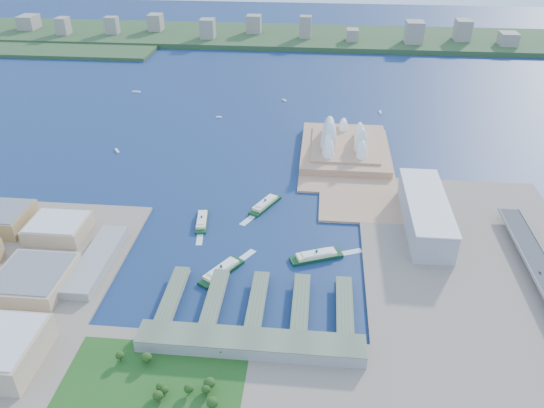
# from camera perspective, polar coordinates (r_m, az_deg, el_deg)

# --- Properties ---
(ground) EXTENTS (3000.00, 3000.00, 0.00)m
(ground) POSITION_cam_1_polar(r_m,az_deg,el_deg) (586.60, -2.04, -5.86)
(ground) COLOR #10254A
(ground) RESTS_ON ground
(east_land) EXTENTS (240.00, 500.00, 3.00)m
(east_land) POSITION_cam_1_polar(r_m,az_deg,el_deg) (570.18, 22.31, -9.70)
(east_land) COLOR gray
(east_land) RESTS_ON ground
(peninsula) EXTENTS (135.00, 220.00, 3.00)m
(peninsula) POSITION_cam_1_polar(r_m,az_deg,el_deg) (806.14, 7.96, 4.94)
(peninsula) COLOR tan
(peninsula) RESTS_ON ground
(far_shore) EXTENTS (2200.00, 260.00, 12.00)m
(far_shore) POSITION_cam_1_polar(r_m,az_deg,el_deg) (1487.16, 2.97, 17.51)
(far_shore) COLOR #2D4926
(far_shore) RESTS_ON ground
(opera_house) EXTENTS (134.00, 180.00, 58.00)m
(opera_house) POSITION_cam_1_polar(r_m,az_deg,el_deg) (811.56, 7.91, 7.50)
(opera_house) COLOR white
(opera_house) RESTS_ON peninsula
(toaster_building) EXTENTS (45.00, 155.00, 35.00)m
(toaster_building) POSITION_cam_1_polar(r_m,az_deg,el_deg) (650.61, 16.16, -0.96)
(toaster_building) COLOR #98989E
(toaster_building) RESTS_ON east_land
(ferry_wharves) EXTENTS (184.00, 90.00, 9.30)m
(ferry_wharves) POSITION_cam_1_polar(r_m,az_deg,el_deg) (524.49, -1.56, -10.43)
(ferry_wharves) COLOR #515F48
(ferry_wharves) RESTS_ON ground
(terminal_building) EXTENTS (200.00, 28.00, 12.00)m
(terminal_building) POSITION_cam_1_polar(r_m,az_deg,el_deg) (478.32, -2.33, -14.78)
(terminal_building) COLOR gray
(terminal_building) RESTS_ON south_land
(park) EXTENTS (150.00, 110.00, 16.00)m
(park) POSITION_cam_1_polar(r_m,az_deg,el_deg) (455.40, -13.22, -18.54)
(park) COLOR #194714
(park) RESTS_ON south_land
(far_skyline) EXTENTS (1900.00, 140.00, 55.00)m
(far_skyline) POSITION_cam_1_polar(r_m,az_deg,el_deg) (1460.21, 2.96, 18.61)
(far_skyline) COLOR gray
(far_skyline) RESTS_ON far_shore
(ferry_a) EXTENTS (19.62, 52.40, 9.67)m
(ferry_a) POSITION_cam_1_polar(r_m,az_deg,el_deg) (648.34, -7.57, -1.65)
(ferry_a) COLOR #0E3A19
(ferry_a) RESTS_ON ground
(ferry_b) EXTENTS (38.35, 56.61, 10.64)m
(ferry_b) POSITION_cam_1_polar(r_m,az_deg,el_deg) (675.04, -0.74, 0.13)
(ferry_b) COLOR #0E3A19
(ferry_b) RESTS_ON ground
(ferry_c) EXTENTS (43.53, 56.76, 10.95)m
(ferry_c) POSITION_cam_1_polar(r_m,az_deg,el_deg) (564.08, -5.48, -7.03)
(ferry_c) COLOR #0E3A19
(ferry_c) RESTS_ON ground
(ferry_d) EXTENTS (60.15, 36.01, 11.13)m
(ferry_d) POSITION_cam_1_polar(r_m,az_deg,el_deg) (584.78, 4.80, -5.42)
(ferry_d) COLOR #0E3A19
(ferry_d) RESTS_ON ground
(boat_a) EXTENTS (11.25, 14.17, 2.82)m
(boat_a) POSITION_cam_1_polar(r_m,az_deg,el_deg) (856.29, -16.33, 5.55)
(boat_a) COLOR white
(boat_a) RESTS_ON ground
(boat_b) EXTENTS (10.45, 4.99, 2.71)m
(boat_b) POSITION_cam_1_polar(r_m,az_deg,el_deg) (954.80, -5.73, 9.31)
(boat_b) COLOR white
(boat_b) RESTS_ON ground
(boat_c) EXTENTS (4.01, 13.48, 3.03)m
(boat_c) POSITION_cam_1_polar(r_m,az_deg,el_deg) (990.72, 11.57, 9.66)
(boat_c) COLOR white
(boat_c) RESTS_ON ground
(boat_d) EXTENTS (17.11, 4.95, 2.85)m
(boat_d) POSITION_cam_1_polar(r_m,az_deg,el_deg) (1109.92, -14.38, 11.64)
(boat_d) COLOR white
(boat_d) RESTS_ON ground
(boat_e) EXTENTS (10.21, 11.39, 2.86)m
(boat_e) POSITION_cam_1_polar(r_m,az_deg,el_deg) (1030.69, 1.34, 11.12)
(boat_e) COLOR white
(boat_e) RESTS_ON ground
(car_c) EXTENTS (1.66, 4.09, 1.19)m
(car_c) POSITION_cam_1_polar(r_m,az_deg,el_deg) (605.75, 26.90, -6.62)
(car_c) COLOR slate
(car_c) RESTS_ON expressway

